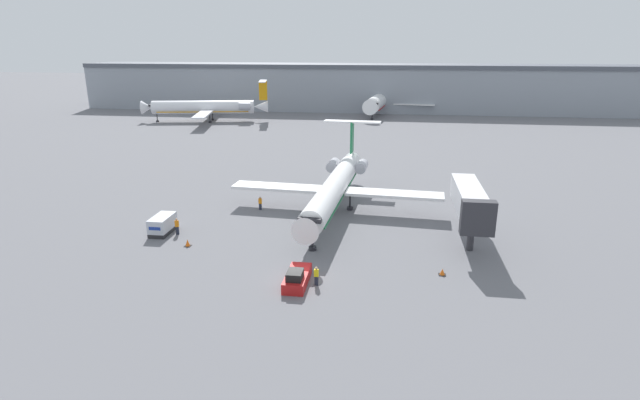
% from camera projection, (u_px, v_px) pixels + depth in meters
% --- Properties ---
extents(ground_plane, '(600.00, 600.00, 0.00)m').
position_uv_depth(ground_plane, '(298.00, 282.00, 44.41)').
color(ground_plane, slate).
extents(terminal_building, '(180.00, 16.80, 14.16)m').
position_uv_depth(terminal_building, '(368.00, 87.00, 155.57)').
color(terminal_building, '#8C939E').
rests_on(terminal_building, ground).
extents(airplane_main, '(26.81, 31.11, 9.37)m').
position_uv_depth(airplane_main, '(335.00, 186.00, 62.17)').
color(airplane_main, white).
rests_on(airplane_main, ground).
extents(pushback_tug, '(1.89, 4.81, 1.67)m').
position_uv_depth(pushback_tug, '(297.00, 278.00, 43.82)').
color(pushback_tug, '#B21919').
rests_on(pushback_tug, ground).
extents(luggage_cart, '(1.88, 3.79, 1.97)m').
position_uv_depth(luggage_cart, '(162.00, 225.00, 55.53)').
color(luggage_cart, '#232326').
rests_on(luggage_cart, ground).
extents(worker_near_tug, '(0.40, 0.25, 1.76)m').
position_uv_depth(worker_near_tug, '(316.00, 276.00, 43.50)').
color(worker_near_tug, '#232838').
rests_on(worker_near_tug, ground).
extents(worker_by_wing, '(0.40, 0.25, 1.77)m').
position_uv_depth(worker_by_wing, '(260.00, 203.00, 63.27)').
color(worker_by_wing, '#232838').
rests_on(worker_by_wing, ground).
extents(worker_on_apron, '(0.40, 0.26, 1.88)m').
position_uv_depth(worker_on_apron, '(177.00, 226.00, 55.13)').
color(worker_on_apron, '#232838').
rests_on(worker_on_apron, ground).
extents(traffic_cone_left, '(0.67, 0.67, 0.74)m').
position_uv_depth(traffic_cone_left, '(188.00, 243.00, 52.07)').
color(traffic_cone_left, black).
rests_on(traffic_cone_left, ground).
extents(traffic_cone_right, '(0.67, 0.67, 0.61)m').
position_uv_depth(traffic_cone_right, '(442.00, 272.00, 45.61)').
color(traffic_cone_right, black).
rests_on(traffic_cone_right, ground).
extents(airplane_parked_far_left, '(33.91, 31.91, 10.73)m').
position_uv_depth(airplane_parked_far_left, '(207.00, 107.00, 133.99)').
color(airplane_parked_far_left, white).
rests_on(airplane_parked_far_left, ground).
extents(airplane_parked_far_right, '(32.65, 36.32, 11.06)m').
position_uv_depth(airplane_parked_far_right, '(380.00, 100.00, 149.86)').
color(airplane_parked_far_right, white).
rests_on(airplane_parked_far_right, ground).
extents(jet_bridge, '(3.20, 12.51, 6.19)m').
position_uv_depth(jet_bridge, '(470.00, 202.00, 52.19)').
color(jet_bridge, '#2D2D33').
rests_on(jet_bridge, ground).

